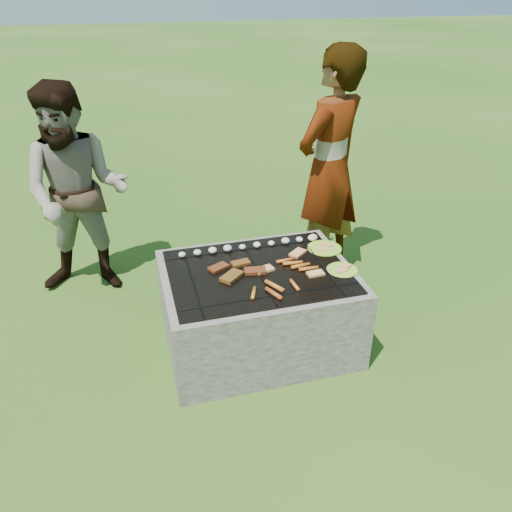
{
  "coord_description": "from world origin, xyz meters",
  "views": [
    {
      "loc": [
        -0.79,
        -2.81,
        2.36
      ],
      "look_at": [
        0.0,
        0.05,
        0.7
      ],
      "focal_mm": 35.0,
      "sensor_mm": 36.0,
      "label": 1
    }
  ],
  "objects_px": {
    "fire_pit": "(258,310)",
    "plate_far": "(324,249)",
    "cook": "(329,168)",
    "bystander": "(78,194)",
    "plate_near": "(342,270)"
  },
  "relations": [
    {
      "from": "fire_pit",
      "to": "plate_far",
      "type": "xyz_separation_m",
      "value": [
        0.56,
        0.18,
        0.33
      ]
    },
    {
      "from": "fire_pit",
      "to": "cook",
      "type": "height_order",
      "value": "cook"
    },
    {
      "from": "plate_far",
      "to": "plate_near",
      "type": "bearing_deg",
      "value": -89.85
    },
    {
      "from": "cook",
      "to": "plate_near",
      "type": "bearing_deg",
      "value": 43.11
    },
    {
      "from": "fire_pit",
      "to": "plate_near",
      "type": "xyz_separation_m",
      "value": [
        0.56,
        -0.14,
        0.33
      ]
    },
    {
      "from": "cook",
      "to": "bystander",
      "type": "distance_m",
      "value": 2.04
    },
    {
      "from": "plate_far",
      "to": "cook",
      "type": "distance_m",
      "value": 0.82
    },
    {
      "from": "plate_near",
      "to": "plate_far",
      "type": "bearing_deg",
      "value": 90.15
    },
    {
      "from": "plate_far",
      "to": "cook",
      "type": "relative_size",
      "value": 0.14
    },
    {
      "from": "fire_pit",
      "to": "bystander",
      "type": "bearing_deg",
      "value": 136.4
    },
    {
      "from": "plate_near",
      "to": "cook",
      "type": "relative_size",
      "value": 0.13
    },
    {
      "from": "plate_near",
      "to": "cook",
      "type": "distance_m",
      "value": 1.09
    },
    {
      "from": "cook",
      "to": "plate_far",
      "type": "bearing_deg",
      "value": 35.98
    },
    {
      "from": "fire_pit",
      "to": "cook",
      "type": "bearing_deg",
      "value": 44.96
    },
    {
      "from": "fire_pit",
      "to": "bystander",
      "type": "relative_size",
      "value": 0.75
    }
  ]
}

